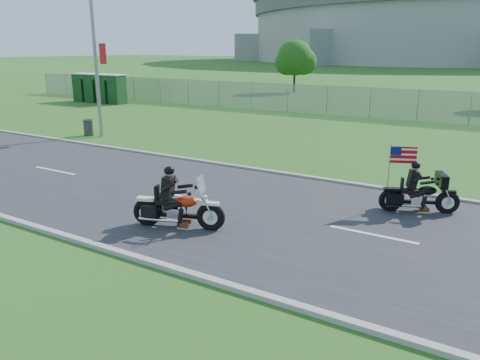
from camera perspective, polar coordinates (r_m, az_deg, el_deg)
The scene contains 15 objects.
ground at distance 13.60m, azimuth -0.53°, elevation -3.48°, with size 420.00×420.00×0.00m, color #25551A.
road at distance 13.59m, azimuth -0.53°, elevation -3.40°, with size 120.00×8.00×0.04m, color #28282B.
curb_north at distance 17.00m, azimuth 6.69°, elevation 0.57°, with size 120.00×0.18×0.12m, color #9E9B93.
curb_south at distance 10.61m, azimuth -12.31°, elevation -9.34°, with size 120.00×0.18×0.12m, color #9E9B93.
fence at distance 33.25m, azimuth 10.55°, elevation 9.55°, with size 60.00×0.03×2.00m, color gray.
stadium at distance 183.20m, azimuth 24.13°, elevation 18.03°, with size 140.40×140.40×29.20m.
streetlight at distance 25.42m, azimuth -17.12°, elevation 17.77°, with size 0.90×2.46×10.00m.
porta_toilet_a at distance 40.22m, azimuth -14.76°, elevation 10.57°, with size 1.10×1.10×2.30m, color #123A16.
porta_toilet_b at distance 41.23m, azimuth -16.15°, elevation 10.59°, with size 1.10×1.10×2.30m, color #123A16.
porta_toilet_c at distance 42.27m, azimuth -17.46°, elevation 10.60°, with size 1.10×1.10×2.30m, color #123A16.
porta_toilet_d at distance 43.32m, azimuth -18.71°, elevation 10.61°, with size 1.10×1.10×2.30m, color #123A16.
tree_fence_mid at distance 49.50m, azimuth 6.78°, elevation 14.37°, with size 3.96×3.69×5.30m.
motorcycle_lead at distance 12.07m, azimuth -7.72°, elevation -3.53°, with size 2.38×1.14×1.66m.
motorcycle_follow at distance 14.00m, azimuth 21.00°, elevation -1.79°, with size 2.08×1.16×1.84m.
trash_can at distance 26.05m, azimuth -18.00°, elevation 6.06°, with size 0.48×0.48×0.83m, color #3E3E44.
Camera 1 is at (6.78, -10.89, 4.50)m, focal length 35.00 mm.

